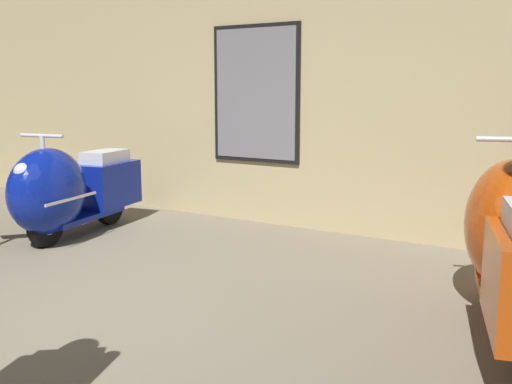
{
  "coord_description": "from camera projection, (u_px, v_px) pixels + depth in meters",
  "views": [
    {
      "loc": [
        2.81,
        -2.16,
        1.42
      ],
      "look_at": [
        0.38,
        1.78,
        0.61
      ],
      "focal_mm": 41.47,
      "sensor_mm": 36.0,
      "label": 1
    }
  ],
  "objects": [
    {
      "name": "ground_plane",
      "position": [
        45.0,
        330.0,
        3.51
      ],
      "size": [
        60.0,
        60.0,
        0.0
      ],
      "primitive_type": "plane",
      "color": "gray"
    },
    {
      "name": "showroom_back_wall",
      "position": [
        313.0,
        59.0,
        5.85
      ],
      "size": [
        18.0,
        0.63,
        3.41
      ],
      "color": "#CCB784",
      "rests_on": "ground"
    },
    {
      "name": "scooter_0",
      "position": [
        67.0,
        190.0,
        5.6
      ],
      "size": [
        0.77,
        1.73,
        1.02
      ],
      "rotation": [
        0.0,
        0.0,
        -1.39
      ],
      "color": "black",
      "rests_on": "ground"
    }
  ]
}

